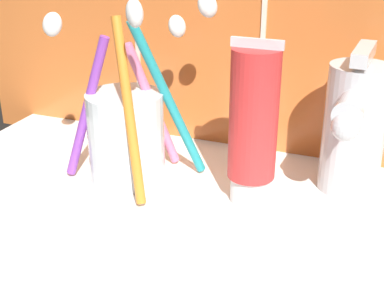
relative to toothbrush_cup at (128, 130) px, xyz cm
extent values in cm
cube|color=white|center=(8.43, -4.91, -6.04)|extent=(56.97, 33.66, 2.00)
cylinder|color=silver|center=(-0.18, -0.02, -0.72)|extent=(7.27, 7.27, 8.65)
cylinder|color=teal|center=(3.49, 1.82, 2.88)|extent=(6.58, 4.61, 15.40)
ellipsoid|color=white|center=(6.56, 3.76, 11.42)|extent=(2.74, 2.39, 2.69)
cylinder|color=pink|center=(1.49, 2.61, 1.74)|extent=(4.07, 5.15, 13.08)
ellipsoid|color=white|center=(3.14, 4.90, 9.15)|extent=(2.44, 2.68, 2.66)
cylinder|color=purple|center=(-3.58, -1.11, 2.12)|extent=(5.12, 2.56, 13.79)
ellipsoid|color=white|center=(-5.89, -1.93, 9.92)|extent=(2.58, 1.99, 2.61)
cylinder|color=orange|center=(1.88, -3.01, 3.15)|extent=(4.65, 4.64, 15.86)
ellipsoid|color=white|center=(3.81, -4.94, 12.00)|extent=(2.52, 2.52, 2.60)
cylinder|color=white|center=(12.19, -0.02, -3.78)|extent=(3.57, 3.57, 2.52)
cylinder|color=red|center=(12.19, -0.02, 3.21)|extent=(4.20, 4.20, 11.48)
cube|color=silver|center=(12.19, -0.02, 9.35)|extent=(4.41, 0.36, 0.80)
cylinder|color=silver|center=(20.11, 5.71, 0.92)|extent=(5.54, 5.54, 11.93)
cylinder|color=silver|center=(19.96, 2.59, 4.26)|extent=(2.79, 6.35, 2.49)
sphere|color=silver|center=(19.81, -0.52, 3.43)|extent=(2.33, 2.33, 2.33)
cube|color=silver|center=(20.11, 5.71, 7.89)|extent=(1.69, 6.06, 1.20)
camera|label=1|loc=(22.75, -41.45, 19.17)|focal=50.00mm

